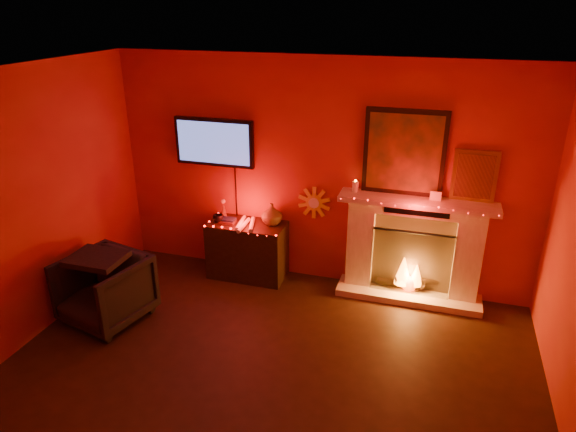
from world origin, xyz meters
name	(u,v)px	position (x,y,z in m)	size (l,w,h in m)	color
room	(239,277)	(0.00, 0.00, 1.35)	(5.00, 5.00, 5.00)	black
fireplace	(413,239)	(1.14, 2.39, 0.72)	(1.72, 0.40, 2.18)	#F6E3CF
tv	(214,143)	(-1.30, 2.45, 1.65)	(1.00, 0.07, 1.24)	black
sunburst_clock	(314,203)	(-0.05, 2.48, 1.00)	(0.40, 0.03, 0.40)	yellow
console_table	(248,247)	(-0.83, 2.26, 0.39)	(0.94, 0.54, 0.99)	black
armchair	(105,290)	(-1.95, 0.91, 0.37)	(0.79, 0.82, 0.74)	black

